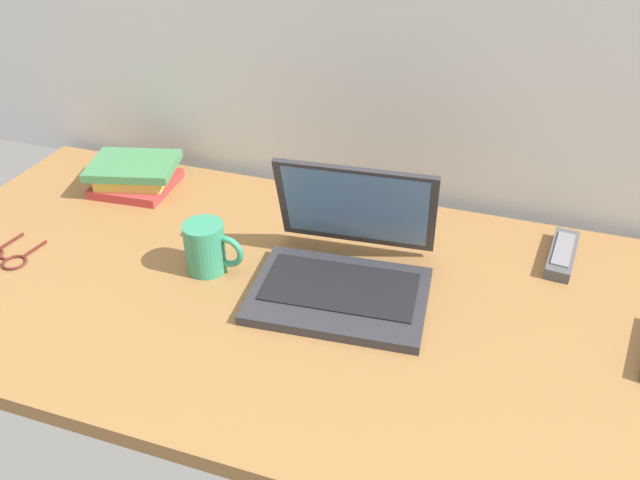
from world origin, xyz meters
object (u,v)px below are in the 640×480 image
at_px(laptop, 345,264).
at_px(coffee_mug, 207,247).
at_px(book_stack, 135,175).
at_px(remote_control_near, 562,254).
at_px(eyeglasses, 4,257).

distance_m(laptop, coffee_mug, 0.26).
height_order(coffee_mug, book_stack, coffee_mug).
bearing_deg(book_stack, remote_control_near, 0.75).
relative_size(coffee_mug, eyeglasses, 1.00).
relative_size(laptop, book_stack, 1.47).
bearing_deg(laptop, eyeglasses, -168.44).
distance_m(eyeglasses, book_stack, 0.34).
height_order(laptop, coffee_mug, laptop).
bearing_deg(book_stack, coffee_mug, -37.57).
xyz_separation_m(coffee_mug, book_stack, (-0.30, 0.23, -0.02)).
relative_size(eyeglasses, book_stack, 0.52).
relative_size(remote_control_near, book_stack, 0.74).
xyz_separation_m(remote_control_near, eyeglasses, (-1.03, -0.34, -0.01)).
bearing_deg(coffee_mug, eyeglasses, -166.25).
bearing_deg(book_stack, laptop, -19.37).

